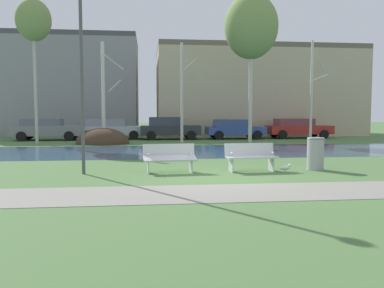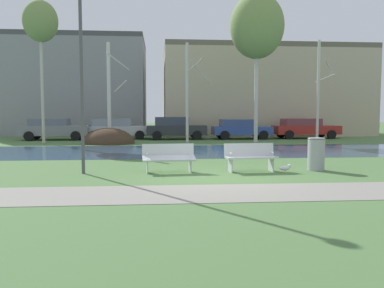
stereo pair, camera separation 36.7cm
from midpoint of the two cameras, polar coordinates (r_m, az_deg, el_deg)
The scene contains 21 objects.
ground_plane at distance 21.01m, azimuth 0.01°, elevation -0.51°, with size 120.00×120.00×0.00m, color #4C703D.
paved_path_strip at distance 9.09m, azimuth 6.48°, elevation -7.00°, with size 60.00×2.05×0.01m, color gray.
river_band at distance 19.08m, azimuth 0.50°, elevation -1.00°, with size 80.00×6.74×0.01m, color #33516B.
soil_mound at distance 24.31m, azimuth -11.54°, elevation 0.06°, with size 3.15×2.80×1.90m, color #423021.
bench_left at distance 12.07m, azimuth -2.52°, elevation -1.91°, with size 1.64×0.67×0.87m.
bench_right at distance 12.44m, azimuth 9.30°, elevation -1.78°, with size 1.64×0.67×0.87m.
trash_bin at distance 13.17m, azimuth 18.25°, elevation -1.32°, with size 0.55×0.55×1.04m.
seagull at distance 12.57m, azimuth 14.16°, elevation -3.36°, with size 0.39×0.15×0.24m.
streetlamp at distance 12.39m, azimuth -14.95°, elevation 14.97°, with size 0.32×0.32×6.29m.
birch_far_left at distance 26.04m, azimuth -20.66°, elevation 16.11°, with size 2.04×2.04×9.34m.
birch_left at distance 24.62m, azimuth -11.39°, elevation 7.39°, with size 1.38×2.36×6.09m.
birch_center_left at distance 24.74m, azimuth -0.17°, elevation 7.60°, with size 1.49×2.36×6.17m.
birch_center at distance 25.97m, azimuth 9.78°, elevation 16.36°, with size 3.36×3.36×9.28m.
birch_center_right at distance 27.17m, azimuth 18.18°, elevation 7.41°, with size 1.13×1.88×6.54m.
parked_van_nearest_grey at distance 28.59m, azimuth -18.95°, elevation 2.11°, with size 4.60×2.00×1.45m.
parked_sedan_second_silver at distance 28.57m, azimuth -10.50°, elevation 2.25°, with size 4.77×2.12×1.44m.
parked_hatch_third_dark at distance 27.79m, azimuth -2.09°, elevation 2.37°, with size 4.18×2.09×1.57m.
parked_wagon_fourth_blue at distance 28.36m, azimuth 7.32°, elevation 2.23°, with size 4.16×2.16×1.40m.
parked_suv_fifth_red at distance 30.01m, azimuth 16.25°, elevation 2.25°, with size 4.73×2.08×1.45m.
building_grey_warehouse at distance 36.93m, azimuth -17.05°, elevation 7.86°, with size 13.35×8.12×8.30m.
building_beige_block at distance 35.41m, azimuth 10.24°, elevation 7.35°, with size 16.90×8.66×7.34m.
Camera 2 is at (-1.57, -10.88, 1.80)m, focal length 36.93 mm.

